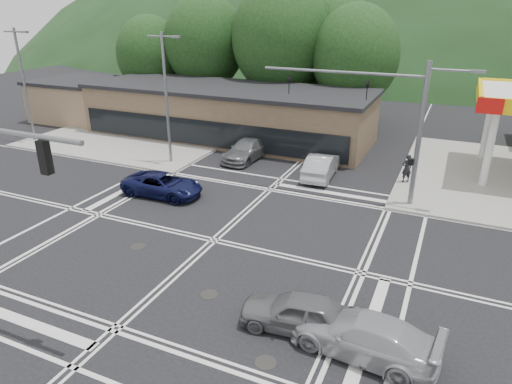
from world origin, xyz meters
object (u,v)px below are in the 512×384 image
at_px(car_northbound, 247,150).
at_px(pedestrian, 407,168).
at_px(car_queue_a, 321,166).
at_px(car_blue_west, 162,185).
at_px(car_queue_b, 334,136).
at_px(car_silver_east, 363,335).
at_px(car_grey_center, 298,312).

relative_size(car_northbound, pedestrian, 2.80).
relative_size(car_queue_a, pedestrian, 2.62).
distance_m(car_blue_west, car_queue_a, 10.39).
bearing_deg(pedestrian, car_queue_b, -82.38).
bearing_deg(car_silver_east, car_northbound, -138.16).
height_order(car_blue_west, car_grey_center, car_grey_center).
relative_size(car_silver_east, pedestrian, 2.69).
height_order(car_queue_a, pedestrian, pedestrian).
distance_m(car_queue_a, car_northbound, 6.22).
bearing_deg(car_silver_east, car_grey_center, -90.68).
xyz_separation_m(car_queue_b, pedestrian, (6.50, -6.72, 0.31)).
bearing_deg(pedestrian, car_northbound, -38.53).
height_order(car_grey_center, car_queue_a, car_queue_a).
xyz_separation_m(car_silver_east, car_queue_b, (-7.21, 23.10, 0.04)).
height_order(car_grey_center, pedestrian, pedestrian).
bearing_deg(pedestrian, car_blue_west, -5.32).
relative_size(car_blue_west, car_queue_b, 1.11).
bearing_deg(car_silver_east, car_blue_west, -115.62).
xyz_separation_m(car_grey_center, car_queue_a, (-3.65, 15.15, 0.08)).
height_order(car_grey_center, car_northbound, car_northbound).
bearing_deg(car_queue_b, car_grey_center, 110.18).
xyz_separation_m(car_blue_west, car_grey_center, (11.40, -8.24, 0.02)).
height_order(car_blue_west, car_northbound, car_northbound).
height_order(car_blue_west, car_silver_east, car_silver_east).
distance_m(car_queue_b, pedestrian, 9.35).
bearing_deg(car_northbound, car_blue_west, -97.66).
bearing_deg(car_queue_a, car_queue_b, -84.71).
xyz_separation_m(car_grey_center, car_northbound, (-9.72, 16.52, 0.04)).
xyz_separation_m(car_queue_a, car_northbound, (-6.07, 1.37, -0.05)).
distance_m(car_queue_a, pedestrian, 5.37).
bearing_deg(car_grey_center, car_queue_b, -174.51).
xyz_separation_m(car_silver_east, car_northbound, (-12.07, 16.80, 0.03)).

